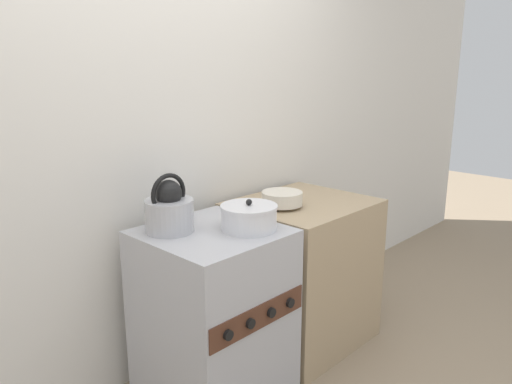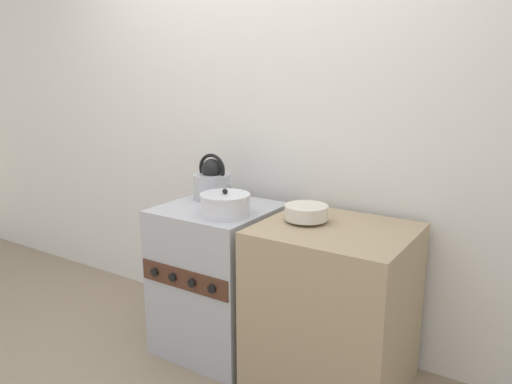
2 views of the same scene
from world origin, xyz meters
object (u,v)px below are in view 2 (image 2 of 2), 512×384
at_px(enamel_bowl, 306,212).
at_px(cooking_pot, 225,205).
at_px(kettle, 212,182).
at_px(stove, 219,278).

bearing_deg(enamel_bowl, cooking_pot, -160.08).
relative_size(kettle, enamel_bowl, 1.23).
distance_m(kettle, cooking_pot, 0.35).
xyz_separation_m(stove, enamel_bowl, (0.52, 0.04, 0.46)).
height_order(stove, cooking_pot, cooking_pot).
bearing_deg(kettle, cooking_pot, -41.75).
height_order(cooking_pot, enamel_bowl, cooking_pot).
distance_m(stove, cooking_pot, 0.50).
xyz_separation_m(stove, kettle, (-0.13, 0.13, 0.51)).
distance_m(stove, kettle, 0.55).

